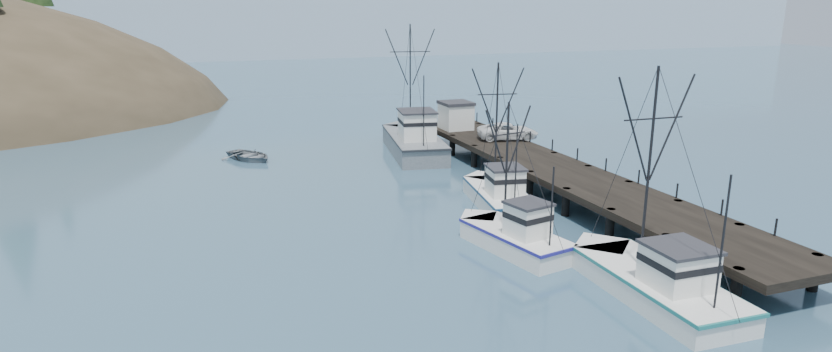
{
  "coord_description": "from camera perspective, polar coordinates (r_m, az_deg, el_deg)",
  "views": [
    {
      "loc": [
        -13.33,
        -25.95,
        14.36
      ],
      "look_at": [
        2.07,
        15.93,
        2.5
      ],
      "focal_mm": 28.0,
      "sensor_mm": 36.0,
      "label": 1
    }
  ],
  "objects": [
    {
      "name": "trawler_mid",
      "position": [
        39.63,
        8.5,
        -5.27
      ],
      "size": [
        4.5,
        9.02,
        9.21
      ],
      "color": "silver",
      "rests_on": "ground"
    },
    {
      "name": "pickup_truck",
      "position": [
        61.72,
        8.08,
        3.93
      ],
      "size": [
        6.11,
        3.87,
        1.57
      ],
      "primitive_type": "imported",
      "rotation": [
        0.0,
        0.0,
        1.33
      ],
      "color": "silver",
      "rests_on": "pier"
    },
    {
      "name": "distant_ridge_far",
      "position": [
        213.11,
        -27.72,
        9.35
      ],
      "size": [
        180.0,
        25.0,
        18.0
      ],
      "primitive_type": "cube",
      "color": "silver",
      "rests_on": "ground"
    },
    {
      "name": "trawler_far",
      "position": [
        48.0,
        7.24,
        -1.62
      ],
      "size": [
        4.77,
        10.39,
        10.69
      ],
      "color": "silver",
      "rests_on": "ground"
    },
    {
      "name": "trawler_near",
      "position": [
        35.3,
        20.09,
        -8.63
      ],
      "size": [
        4.11,
        11.74,
        11.85
      ],
      "color": "silver",
      "rests_on": "ground"
    },
    {
      "name": "distant_ridge",
      "position": [
        197.86,
        -13.58,
        10.32
      ],
      "size": [
        360.0,
        40.0,
        26.0
      ],
      "primitive_type": "cube",
      "color": "#9EB2C6",
      "rests_on": "ground"
    },
    {
      "name": "pier_shed",
      "position": [
        66.4,
        3.52,
        5.37
      ],
      "size": [
        3.0,
        3.2,
        2.8
      ],
      "color": "silver",
      "rests_on": "pier"
    },
    {
      "name": "pier",
      "position": [
        51.64,
        12.5,
        0.32
      ],
      "size": [
        6.0,
        44.0,
        2.0
      ],
      "color": "black",
      "rests_on": "ground"
    },
    {
      "name": "motorboat",
      "position": [
        63.83,
        -14.41,
        1.41
      ],
      "size": [
        6.14,
        6.68,
        1.13
      ],
      "primitive_type": "imported",
      "rotation": [
        0.0,
        0.0,
        0.54
      ],
      "color": "slate",
      "rests_on": "ground"
    },
    {
      "name": "ground",
      "position": [
        32.51,
        6.41,
        -11.43
      ],
      "size": [
        400.0,
        400.0,
        0.0
      ],
      "primitive_type": "plane",
      "color": "#2E4E66",
      "rests_on": "ground"
    },
    {
      "name": "work_vessel",
      "position": [
        64.44,
        -0.26,
        3.13
      ],
      "size": [
        6.67,
        15.39,
        12.84
      ],
      "color": "slate",
      "rests_on": "ground"
    }
  ]
}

